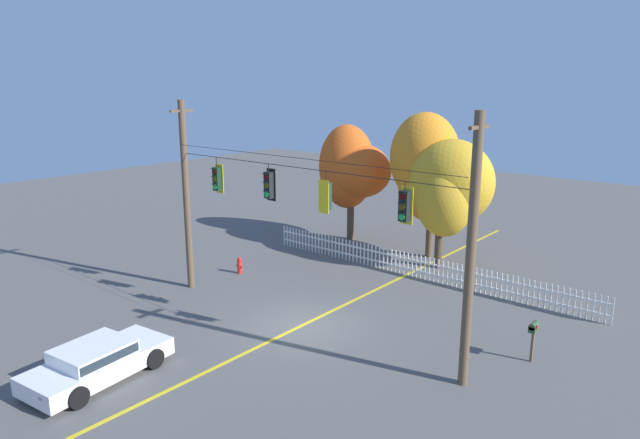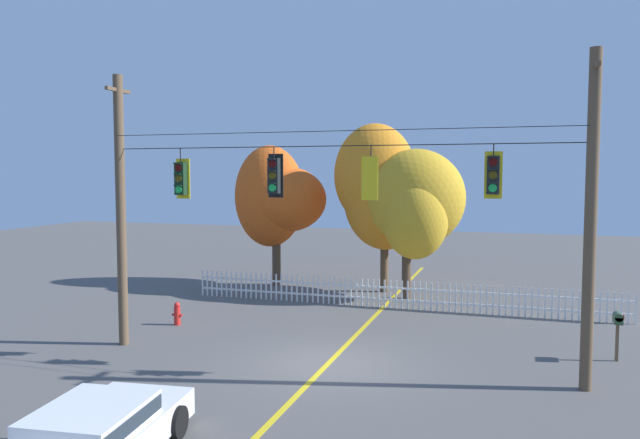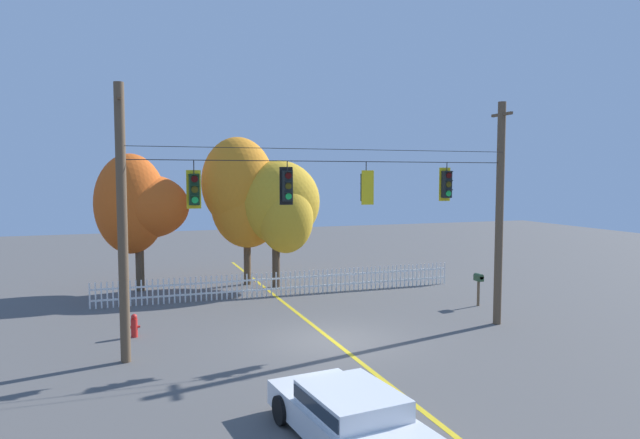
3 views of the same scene
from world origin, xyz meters
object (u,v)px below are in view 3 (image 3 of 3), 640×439
(traffic_signal_eastbound_side, at_px, (194,189))
(roadside_mailbox, at_px, (479,280))
(parked_car, at_px, (349,414))
(traffic_signal_northbound_secondary, at_px, (366,187))
(autumn_maple_mid, at_px, (243,194))
(fire_hydrant, at_px, (134,326))
(traffic_signal_southbound_primary, at_px, (446,184))
(traffic_signal_westbound_side, at_px, (287,186))
(autumn_maple_near_fence, at_px, (139,205))
(autumn_oak_far_east, at_px, (281,206))

(traffic_signal_eastbound_side, distance_m, roadside_mailbox, 12.88)
(roadside_mailbox, bearing_deg, parked_car, -135.62)
(traffic_signal_northbound_secondary, height_order, autumn_maple_mid, autumn_maple_mid)
(autumn_maple_mid, distance_m, roadside_mailbox, 11.92)
(fire_hydrant, bearing_deg, traffic_signal_southbound_primary, -13.98)
(traffic_signal_eastbound_side, distance_m, autumn_maple_mid, 11.09)
(traffic_signal_westbound_side, bearing_deg, autumn_maple_near_fence, 111.29)
(traffic_signal_eastbound_side, distance_m, parked_car, 8.45)
(autumn_maple_near_fence, bearing_deg, autumn_oak_far_east, -10.43)
(autumn_maple_mid, height_order, fire_hydrant, autumn_maple_mid)
(traffic_signal_eastbound_side, xyz_separation_m, autumn_oak_far_east, (5.29, 9.57, -1.09))
(autumn_maple_near_fence, relative_size, parked_car, 1.42)
(autumn_maple_mid, xyz_separation_m, autumn_oak_far_east, (1.68, -0.91, -0.59))
(roadside_mailbox, bearing_deg, traffic_signal_westbound_side, -163.46)
(traffic_signal_westbound_side, distance_m, autumn_oak_far_east, 9.93)
(traffic_signal_westbound_side, distance_m, autumn_maple_mid, 10.52)
(traffic_signal_southbound_primary, xyz_separation_m, autumn_maple_mid, (-5.06, 10.48, -0.62))
(traffic_signal_eastbound_side, height_order, roadside_mailbox, traffic_signal_eastbound_side)
(autumn_maple_mid, relative_size, parked_car, 1.61)
(traffic_signal_westbound_side, xyz_separation_m, fire_hydrant, (-4.65, 2.59, -4.74))
(traffic_signal_northbound_secondary, bearing_deg, fire_hydrant, 160.44)
(traffic_signal_eastbound_side, bearing_deg, parked_car, -72.07)
(autumn_oak_far_east, bearing_deg, roadside_mailbox, -45.82)
(traffic_signal_westbound_side, bearing_deg, traffic_signal_northbound_secondary, -0.40)
(traffic_signal_westbound_side, height_order, autumn_maple_near_fence, autumn_maple_near_fence)
(traffic_signal_eastbound_side, height_order, autumn_maple_mid, autumn_maple_mid)
(autumn_maple_mid, distance_m, fire_hydrant, 10.40)
(autumn_maple_mid, height_order, parked_car, autumn_maple_mid)
(traffic_signal_westbound_side, bearing_deg, autumn_maple_mid, 86.09)
(autumn_maple_mid, bearing_deg, traffic_signal_westbound_side, -93.91)
(autumn_oak_far_east, distance_m, roadside_mailbox, 9.99)
(traffic_signal_southbound_primary, xyz_separation_m, autumn_oak_far_east, (-3.37, 9.57, -1.20))
(traffic_signal_eastbound_side, height_order, autumn_maple_near_fence, autumn_maple_near_fence)
(traffic_signal_westbound_side, height_order, autumn_maple_mid, autumn_maple_mid)
(parked_car, bearing_deg, traffic_signal_westbound_side, 84.39)
(traffic_signal_northbound_secondary, bearing_deg, autumn_maple_near_fence, 122.61)
(traffic_signal_southbound_primary, relative_size, fire_hydrant, 1.70)
(traffic_signal_northbound_secondary, height_order, roadside_mailbox, traffic_signal_northbound_secondary)
(traffic_signal_northbound_secondary, relative_size, autumn_maple_near_fence, 0.22)
(traffic_signal_westbound_side, bearing_deg, traffic_signal_eastbound_side, -179.99)
(roadside_mailbox, bearing_deg, traffic_signal_southbound_primary, -140.79)
(autumn_maple_near_fence, relative_size, autumn_oak_far_east, 1.05)
(traffic_signal_westbound_side, xyz_separation_m, traffic_signal_southbound_primary, (5.77, -0.00, 0.02))
(traffic_signal_northbound_secondary, relative_size, autumn_maple_mid, 0.19)
(fire_hydrant, bearing_deg, traffic_signal_northbound_secondary, -19.56)
(autumn_oak_far_east, relative_size, fire_hydrant, 7.84)
(fire_hydrant, bearing_deg, traffic_signal_eastbound_side, -55.82)
(traffic_signal_eastbound_side, height_order, traffic_signal_southbound_primary, same)
(traffic_signal_southbound_primary, bearing_deg, traffic_signal_westbound_side, 180.00)
(autumn_maple_near_fence, bearing_deg, autumn_maple_mid, -3.54)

